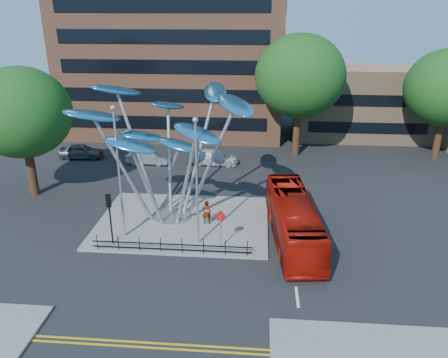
# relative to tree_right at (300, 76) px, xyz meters

# --- Properties ---
(ground) EXTENTS (120.00, 120.00, 0.00)m
(ground) POSITION_rel_tree_right_xyz_m (-8.00, -22.00, -8.04)
(ground) COLOR black
(ground) RESTS_ON ground
(traffic_island) EXTENTS (12.00, 9.00, 0.15)m
(traffic_island) POSITION_rel_tree_right_xyz_m (-9.00, -16.00, -7.96)
(traffic_island) COLOR slate
(traffic_island) RESTS_ON ground
(double_yellow_near) EXTENTS (40.00, 0.12, 0.01)m
(double_yellow_near) POSITION_rel_tree_right_xyz_m (-8.00, -28.00, -8.03)
(double_yellow_near) COLOR gold
(double_yellow_near) RESTS_ON ground
(double_yellow_far) EXTENTS (40.00, 0.12, 0.01)m
(double_yellow_far) POSITION_rel_tree_right_xyz_m (-8.00, -28.30, -8.03)
(double_yellow_far) COLOR gold
(double_yellow_far) RESTS_ON ground
(brick_tower) EXTENTS (25.00, 15.00, 30.00)m
(brick_tower) POSITION_rel_tree_right_xyz_m (-14.00, 10.00, 6.96)
(brick_tower) COLOR #945A40
(brick_tower) RESTS_ON ground
(low_building_near) EXTENTS (15.00, 8.00, 8.00)m
(low_building_near) POSITION_rel_tree_right_xyz_m (8.00, 8.00, -4.04)
(low_building_near) COLOR tan
(low_building_near) RESTS_ON ground
(tree_right) EXTENTS (8.80, 8.80, 12.11)m
(tree_right) POSITION_rel_tree_right_xyz_m (0.00, 0.00, 0.00)
(tree_right) COLOR black
(tree_right) RESTS_ON ground
(tree_left) EXTENTS (7.60, 7.60, 10.32)m
(tree_left) POSITION_rel_tree_right_xyz_m (-22.00, -12.00, -1.24)
(tree_left) COLOR black
(tree_left) RESTS_ON ground
(tree_far) EXTENTS (8.00, 8.00, 10.81)m
(tree_far) POSITION_rel_tree_right_xyz_m (14.00, 0.00, -0.93)
(tree_far) COLOR black
(tree_far) RESTS_ON ground
(leaf_sculpture) EXTENTS (12.72, 9.54, 9.51)m
(leaf_sculpture) POSITION_rel_tree_right_xyz_m (-10.07, -15.32, -1.16)
(leaf_sculpture) COLOR #9EA0A5
(leaf_sculpture) RESTS_ON traffic_island
(street_lamp_left) EXTENTS (0.36, 0.36, 8.80)m
(street_lamp_left) POSITION_rel_tree_right_xyz_m (-12.50, -18.50, -2.68)
(street_lamp_left) COLOR #9EA0A5
(street_lamp_left) RESTS_ON traffic_island
(street_lamp_right) EXTENTS (0.36, 0.36, 8.30)m
(street_lamp_right) POSITION_rel_tree_right_xyz_m (-7.50, -19.00, -2.94)
(street_lamp_right) COLOR #9EA0A5
(street_lamp_right) RESTS_ON traffic_island
(traffic_light_island) EXTENTS (0.28, 0.18, 3.42)m
(traffic_light_island) POSITION_rel_tree_right_xyz_m (-13.00, -19.50, -5.42)
(traffic_light_island) COLOR black
(traffic_light_island) RESTS_ON traffic_island
(no_entry_sign_island) EXTENTS (0.60, 0.10, 2.45)m
(no_entry_sign_island) POSITION_rel_tree_right_xyz_m (-6.00, -19.48, -6.22)
(no_entry_sign_island) COLOR #9EA0A5
(no_entry_sign_island) RESTS_ON traffic_island
(pedestrian_railing_front) EXTENTS (10.00, 0.06, 1.00)m
(pedestrian_railing_front) POSITION_rel_tree_right_xyz_m (-9.00, -20.30, -7.48)
(pedestrian_railing_front) COLOR black
(pedestrian_railing_front) RESTS_ON traffic_island
(red_bus) EXTENTS (3.47, 10.73, 2.94)m
(red_bus) POSITION_rel_tree_right_xyz_m (-1.40, -17.70, -6.57)
(red_bus) COLOR #9D1007
(red_bus) RESTS_ON ground
(pedestrian) EXTENTS (0.65, 0.44, 1.75)m
(pedestrian) POSITION_rel_tree_right_xyz_m (-7.27, -16.30, -7.01)
(pedestrian) COLOR gray
(pedestrian) RESTS_ON traffic_island
(parked_car_left) EXTENTS (4.48, 2.11, 1.48)m
(parked_car_left) POSITION_rel_tree_right_xyz_m (-21.65, -2.88, -7.30)
(parked_car_left) COLOR #44474C
(parked_car_left) RESTS_ON ground
(parked_car_mid) EXTENTS (4.14, 1.55, 1.35)m
(parked_car_mid) POSITION_rel_tree_right_xyz_m (-14.53, -3.97, -7.36)
(parked_car_mid) COLOR #9EA1A6
(parked_car_mid) RESTS_ON ground
(parked_car_right) EXTENTS (4.80, 2.16, 1.36)m
(parked_car_right) POSITION_rel_tree_right_xyz_m (-8.12, -3.49, -7.35)
(parked_car_right) COLOR silver
(parked_car_right) RESTS_ON ground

